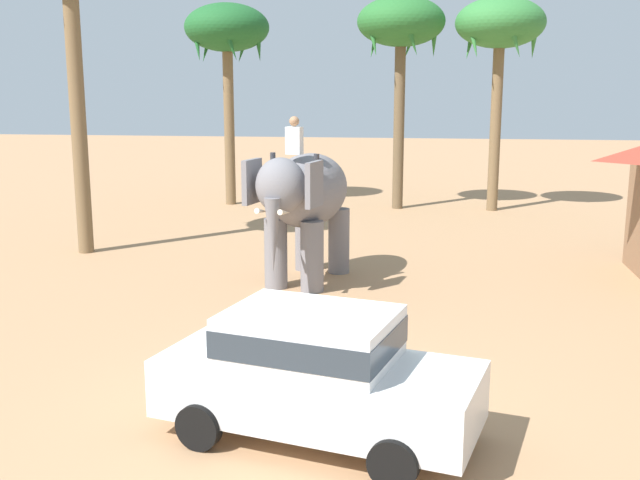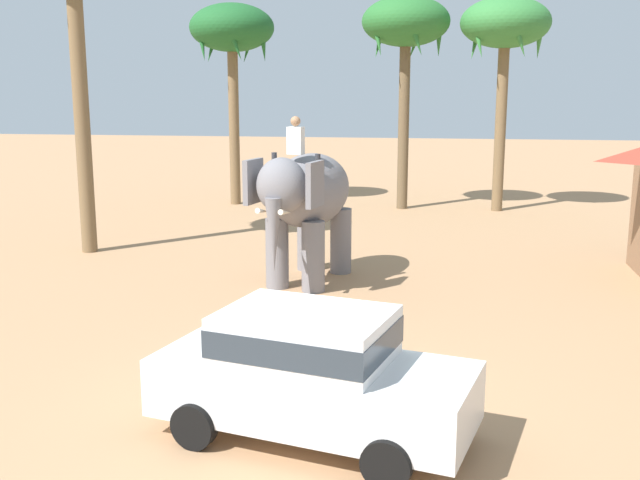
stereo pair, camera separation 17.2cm
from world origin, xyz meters
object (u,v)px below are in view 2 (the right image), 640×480
car_sedan_foreground (310,370)px  palm_tree_near_hut (505,28)px  palm_tree_left_of_road (406,27)px  palm_tree_far_back (232,33)px  elephant_with_mahout (306,198)px

car_sedan_foreground → palm_tree_near_hut: bearing=79.3°
palm_tree_near_hut → palm_tree_left_of_road: 3.53m
palm_tree_left_of_road → palm_tree_far_back: palm_tree_left_of_road is taller
palm_tree_near_hut → elephant_with_mahout: bearing=-114.0°
car_sedan_foreground → palm_tree_far_back: palm_tree_far_back is taller
palm_tree_far_back → palm_tree_near_hut: bearing=-0.2°
palm_tree_left_of_road → elephant_with_mahout: bearing=-98.0°
elephant_with_mahout → palm_tree_far_back: 13.38m
car_sedan_foreground → palm_tree_near_hut: size_ratio=0.57×
palm_tree_near_hut → palm_tree_far_back: 10.07m
elephant_with_mahout → palm_tree_near_hut: (5.14, 11.53, 4.58)m
palm_tree_far_back → car_sedan_foreground: bearing=-71.8°
car_sedan_foreground → palm_tree_left_of_road: bearing=89.6°
car_sedan_foreground → elephant_with_mahout: bearing=100.6°
palm_tree_left_of_road → palm_tree_far_back: bearing=179.2°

